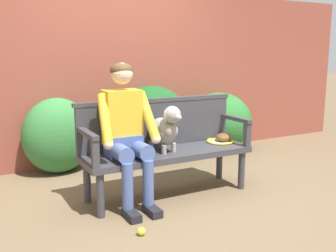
% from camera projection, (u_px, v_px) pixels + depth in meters
% --- Properties ---
extents(ground_plane, '(40.00, 40.00, 0.00)m').
position_uv_depth(ground_plane, '(168.00, 195.00, 3.95)').
color(ground_plane, brown).
extents(brick_garden_fence, '(8.00, 0.30, 2.23)m').
position_uv_depth(brick_garden_fence, '(110.00, 76.00, 5.15)').
color(brick_garden_fence, brown).
rests_on(brick_garden_fence, ground).
extents(hedge_bush_far_left, '(1.08, 0.81, 1.00)m').
position_uv_depth(hedge_bush_far_left, '(151.00, 124.00, 5.11)').
color(hedge_bush_far_left, '#194C1E').
rests_on(hedge_bush_far_left, ground).
extents(hedge_bush_far_right, '(0.82, 0.62, 0.90)m').
position_uv_depth(hedge_bush_far_right, '(58.00, 136.00, 4.61)').
color(hedge_bush_far_right, '#337538').
rests_on(hedge_bush_far_right, ground).
extents(hedge_bush_mid_right, '(0.96, 0.91, 0.85)m').
position_uv_depth(hedge_bush_mid_right, '(219.00, 122.00, 5.66)').
color(hedge_bush_mid_right, '#286B2D').
rests_on(hedge_bush_mid_right, ground).
extents(garden_bench, '(1.71, 0.52, 0.46)m').
position_uv_depth(garden_bench, '(168.00, 157.00, 3.87)').
color(garden_bench, '#38383D').
rests_on(garden_bench, ground).
extents(bench_backrest, '(1.75, 0.06, 0.50)m').
position_uv_depth(bench_backrest, '(158.00, 122.00, 4.01)').
color(bench_backrest, '#38383D').
rests_on(bench_backrest, garden_bench).
extents(bench_armrest_left_end, '(0.06, 0.52, 0.28)m').
position_uv_depth(bench_armrest_left_end, '(90.00, 142.00, 3.37)').
color(bench_armrest_left_end, '#38383D').
rests_on(bench_armrest_left_end, garden_bench).
extents(bench_armrest_right_end, '(0.06, 0.52, 0.28)m').
position_uv_depth(bench_armrest_right_end, '(240.00, 125.00, 4.12)').
color(bench_armrest_right_end, '#38383D').
rests_on(bench_armrest_right_end, garden_bench).
extents(person_seated, '(0.56, 0.66, 1.33)m').
position_uv_depth(person_seated, '(126.00, 129.00, 3.59)').
color(person_seated, black).
rests_on(person_seated, ground).
extents(dog_on_bench, '(0.28, 0.47, 0.47)m').
position_uv_depth(dog_on_bench, '(165.00, 129.00, 3.78)').
color(dog_on_bench, gray).
rests_on(dog_on_bench, garden_bench).
extents(tennis_racket, '(0.37, 0.58, 0.03)m').
position_uv_depth(tennis_racket, '(218.00, 141.00, 4.24)').
color(tennis_racket, yellow).
rests_on(tennis_racket, garden_bench).
extents(baseball_glove, '(0.28, 0.26, 0.09)m').
position_uv_depth(baseball_glove, '(224.00, 137.00, 4.26)').
color(baseball_glove, brown).
rests_on(baseball_glove, garden_bench).
extents(tennis_ball, '(0.07, 0.07, 0.07)m').
position_uv_depth(tennis_ball, '(141.00, 231.00, 3.08)').
color(tennis_ball, '#CCDB33').
rests_on(tennis_ball, ground).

